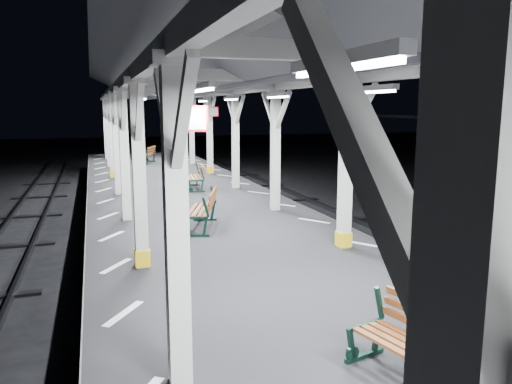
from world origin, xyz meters
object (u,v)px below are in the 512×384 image
bench_far (197,176)px  bench_extra (148,154)px  bench_mid (205,208)px  bench_near (424,346)px

bench_far → bench_extra: (-0.73, 8.74, 0.01)m
bench_far → bench_extra: size_ratio=0.95×
bench_mid → bench_extra: bearing=108.3°
bench_near → bench_far: size_ratio=1.01×
bench_near → bench_extra: 21.80m
bench_far → bench_extra: bench_extra is taller
bench_mid → bench_far: bench_mid is taller
bench_near → bench_mid: (-0.66, 7.32, 0.03)m
bench_mid → bench_far: size_ratio=1.10×
bench_far → bench_near: bearing=-85.8°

